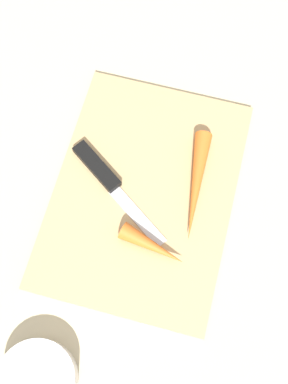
{
  "coord_description": "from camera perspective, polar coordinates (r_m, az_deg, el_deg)",
  "views": [
    {
      "loc": [
        0.23,
        0.06,
        0.67
      ],
      "look_at": [
        0.0,
        0.0,
        0.01
      ],
      "focal_mm": 44.6,
      "sensor_mm": 36.0,
      "label": 1
    }
  ],
  "objects": [
    {
      "name": "ground_plane",
      "position": [
        0.71,
        0.0,
        -0.33
      ],
      "size": [
        1.4,
        1.4,
        0.0
      ],
      "primitive_type": "plane",
      "color": "#C6B793"
    },
    {
      "name": "carrot_short",
      "position": [
        0.66,
        1.01,
        -6.47
      ],
      "size": [
        0.05,
        0.1,
        0.03
      ],
      "primitive_type": "cone",
      "rotation": [
        0.0,
        1.57,
        1.33
      ],
      "color": "orange",
      "rests_on": "cutting_board"
    },
    {
      "name": "small_bowl",
      "position": [
        0.67,
        -12.6,
        -21.07
      ],
      "size": [
        0.1,
        0.1,
        0.04
      ],
      "primitive_type": "cylinder",
      "color": "silver",
      "rests_on": "ground_plane"
    },
    {
      "name": "carrot_long",
      "position": [
        0.69,
        6.27,
        0.82
      ],
      "size": [
        0.17,
        0.04,
        0.03
      ],
      "primitive_type": "cone",
      "rotation": [
        0.0,
        1.57,
        0.08
      ],
      "color": "orange",
      "rests_on": "cutting_board"
    },
    {
      "name": "knife",
      "position": [
        0.71,
        -5.0,
        2.27
      ],
      "size": [
        0.13,
        0.18,
        0.01
      ],
      "rotation": [
        0.0,
        0.0,
        0.96
      ],
      "color": "#B7B7BC",
      "rests_on": "cutting_board"
    },
    {
      "name": "cutting_board",
      "position": [
        0.71,
        0.0,
        -0.16
      ],
      "size": [
        0.36,
        0.26,
        0.01
      ],
      "primitive_type": "cube",
      "color": "tan",
      "rests_on": "ground_plane"
    }
  ]
}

